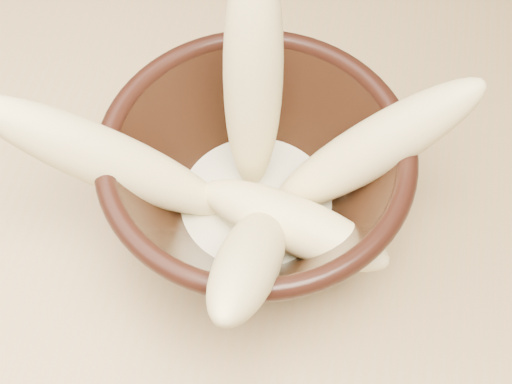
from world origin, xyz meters
TOP-DOWN VIEW (x-y plane):
  - table at (0.00, 0.00)m, footprint 1.20×0.80m
  - bowl at (-0.23, -0.06)m, footprint 0.23×0.23m
  - milk_puddle at (-0.23, -0.06)m, footprint 0.13×0.13m
  - banana_upright at (-0.23, -0.02)m, footprint 0.05×0.09m
  - banana_left at (-0.33, -0.08)m, footprint 0.19×0.08m
  - banana_right at (-0.14, -0.03)m, footprint 0.17×0.09m
  - banana_across at (-0.19, -0.09)m, footprint 0.16×0.08m
  - banana_front at (-0.21, -0.14)m, footprint 0.05×0.17m

SIDE VIEW (x-z plane):
  - table at x=0.00m, z-range 0.30..1.05m
  - milk_puddle at x=-0.23m, z-range 0.78..0.80m
  - bowl at x=-0.23m, z-range 0.76..0.88m
  - banana_across at x=-0.19m, z-range 0.80..0.85m
  - banana_front at x=-0.21m, z-range 0.78..0.94m
  - banana_right at x=-0.14m, z-range 0.78..0.94m
  - banana_left at x=-0.33m, z-range 0.78..0.95m
  - banana_upright at x=-0.23m, z-range 0.79..1.00m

